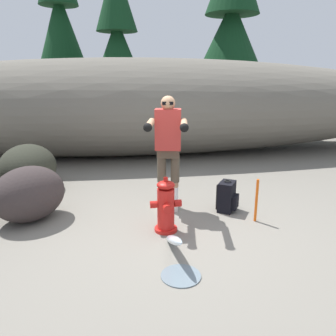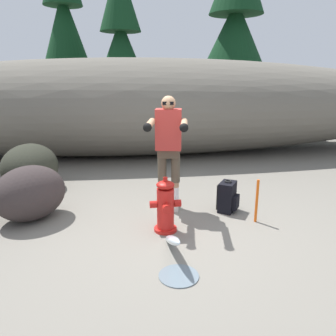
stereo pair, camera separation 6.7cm
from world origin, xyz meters
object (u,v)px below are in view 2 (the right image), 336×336
object	(u,v)px
spare_backpack	(228,197)
boulder_small	(30,193)
utility_worker	(169,140)
survey_stake	(257,201)
boulder_mid	(30,167)
fire_hydrant	(165,207)

from	to	relation	value
spare_backpack	boulder_small	size ratio (longest dim) A/B	0.47
utility_worker	survey_stake	distance (m)	1.47
spare_backpack	boulder_small	bearing A→B (deg)	-148.78
boulder_small	survey_stake	bearing A→B (deg)	-9.64
utility_worker	boulder_mid	world-z (taller)	utility_worker
fire_hydrant	spare_backpack	bearing A→B (deg)	27.58
boulder_mid	survey_stake	world-z (taller)	boulder_mid
utility_worker	spare_backpack	size ratio (longest dim) A/B	3.54
spare_backpack	survey_stake	distance (m)	0.50
survey_stake	fire_hydrant	bearing A→B (deg)	-175.44
spare_backpack	boulder_mid	xyz separation A→B (m)	(-3.10, 1.42, 0.18)
utility_worker	survey_stake	bearing A→B (deg)	72.98
boulder_small	survey_stake	size ratio (longest dim) A/B	1.66
boulder_mid	utility_worker	bearing A→B (deg)	-28.73
boulder_mid	boulder_small	world-z (taller)	boulder_mid
utility_worker	boulder_small	bearing A→B (deg)	-76.53
spare_backpack	boulder_mid	size ratio (longest dim) A/B	0.42
utility_worker	survey_stake	world-z (taller)	utility_worker
spare_backpack	boulder_small	xyz separation A→B (m)	(-2.77, 0.10, 0.16)
utility_worker	boulder_mid	xyz separation A→B (m)	(-2.25, 1.23, -0.65)
fire_hydrant	boulder_small	bearing A→B (deg)	160.98
utility_worker	spare_backpack	xyz separation A→B (m)	(0.85, -0.18, -0.84)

